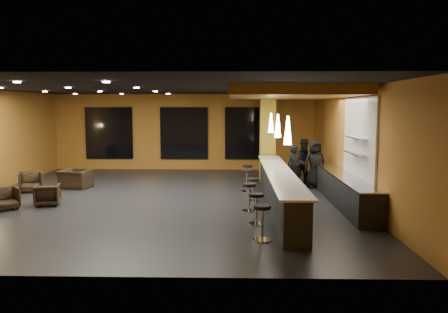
{
  "coord_description": "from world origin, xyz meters",
  "views": [
    {
      "loc": [
        2.35,
        -13.71,
        2.93
      ],
      "look_at": [
        2.0,
        0.5,
        1.3
      ],
      "focal_mm": 35.0,
      "sensor_mm": 36.0,
      "label": 1
    }
  ],
  "objects_px": {
    "pendant_1": "(278,126)",
    "bar_stool_2": "(249,194)",
    "armchair_b": "(47,195)",
    "armchair_d": "(75,179)",
    "prep_counter": "(342,189)",
    "column": "(267,136)",
    "pendant_0": "(288,130)",
    "armchair_c": "(31,182)",
    "staff_b": "(305,162)",
    "pendant_2": "(271,123)",
    "bar_stool_5": "(247,172)",
    "bar_stool_0": "(262,218)",
    "armchair_a": "(5,199)",
    "staff_a": "(295,168)",
    "bar_stool_3": "(253,187)",
    "bar_stool_1": "(256,205)",
    "bar_counter": "(279,189)",
    "bar_stool_4": "(247,178)",
    "staff_c": "(315,164)"
  },
  "relations": [
    {
      "from": "pendant_0",
      "to": "staff_b",
      "type": "bearing_deg",
      "value": 76.53
    },
    {
      "from": "armchair_a",
      "to": "armchair_b",
      "type": "height_order",
      "value": "armchair_b"
    },
    {
      "from": "prep_counter",
      "to": "bar_stool_0",
      "type": "height_order",
      "value": "prep_counter"
    },
    {
      "from": "pendant_1",
      "to": "bar_stool_3",
      "type": "relative_size",
      "value": 0.98
    },
    {
      "from": "armchair_b",
      "to": "armchair_d",
      "type": "relative_size",
      "value": 0.68
    },
    {
      "from": "armchair_d",
      "to": "bar_counter",
      "type": "bearing_deg",
      "value": 171.08
    },
    {
      "from": "prep_counter",
      "to": "pendant_0",
      "type": "bearing_deg",
      "value": -128.66
    },
    {
      "from": "column",
      "to": "pendant_2",
      "type": "relative_size",
      "value": 5.0
    },
    {
      "from": "pendant_1",
      "to": "armchair_a",
      "type": "height_order",
      "value": "pendant_1"
    },
    {
      "from": "staff_b",
      "to": "bar_stool_3",
      "type": "relative_size",
      "value": 2.41
    },
    {
      "from": "bar_stool_1",
      "to": "column",
      "type": "bearing_deg",
      "value": 83.48
    },
    {
      "from": "armchair_c",
      "to": "armchair_d",
      "type": "distance_m",
      "value": 1.47
    },
    {
      "from": "column",
      "to": "bar_stool_3",
      "type": "bearing_deg",
      "value": -100.31
    },
    {
      "from": "bar_stool_4",
      "to": "prep_counter",
      "type": "bearing_deg",
      "value": -29.65
    },
    {
      "from": "staff_b",
      "to": "prep_counter",
      "type": "bearing_deg",
      "value": -87.77
    },
    {
      "from": "armchair_a",
      "to": "armchair_d",
      "type": "relative_size",
      "value": 0.68
    },
    {
      "from": "pendant_1",
      "to": "staff_a",
      "type": "bearing_deg",
      "value": 68.42
    },
    {
      "from": "prep_counter",
      "to": "staff_b",
      "type": "height_order",
      "value": "staff_b"
    },
    {
      "from": "pendant_1",
      "to": "column",
      "type": "bearing_deg",
      "value": 90.0
    },
    {
      "from": "pendant_2",
      "to": "armchair_c",
      "type": "relative_size",
      "value": 0.91
    },
    {
      "from": "armchair_c",
      "to": "bar_stool_3",
      "type": "bearing_deg",
      "value": -34.01
    },
    {
      "from": "column",
      "to": "armchair_c",
      "type": "distance_m",
      "value": 8.86
    },
    {
      "from": "column",
      "to": "bar_stool_3",
      "type": "relative_size",
      "value": 4.89
    },
    {
      "from": "prep_counter",
      "to": "column",
      "type": "xyz_separation_m",
      "value": [
        -2.0,
        4.1,
        1.32
      ]
    },
    {
      "from": "bar_stool_0",
      "to": "bar_stool_4",
      "type": "height_order",
      "value": "bar_stool_0"
    },
    {
      "from": "bar_stool_5",
      "to": "bar_stool_0",
      "type": "bearing_deg",
      "value": -89.0
    },
    {
      "from": "armchair_b",
      "to": "bar_stool_0",
      "type": "height_order",
      "value": "bar_stool_0"
    },
    {
      "from": "bar_counter",
      "to": "column",
      "type": "height_order",
      "value": "column"
    },
    {
      "from": "bar_stool_5",
      "to": "pendant_1",
      "type": "bearing_deg",
      "value": -74.8
    },
    {
      "from": "bar_stool_0",
      "to": "bar_stool_5",
      "type": "relative_size",
      "value": 1.07
    },
    {
      "from": "armchair_d",
      "to": "bar_stool_3",
      "type": "distance_m",
      "value": 6.64
    },
    {
      "from": "bar_counter",
      "to": "staff_a",
      "type": "relative_size",
      "value": 5.02
    },
    {
      "from": "pendant_1",
      "to": "armchair_a",
      "type": "distance_m",
      "value": 8.2
    },
    {
      "from": "column",
      "to": "pendant_1",
      "type": "distance_m",
      "value": 4.14
    },
    {
      "from": "armchair_c",
      "to": "bar_stool_1",
      "type": "height_order",
      "value": "bar_stool_1"
    },
    {
      "from": "staff_b",
      "to": "bar_stool_2",
      "type": "distance_m",
      "value": 4.85
    },
    {
      "from": "armchair_c",
      "to": "armchair_d",
      "type": "bearing_deg",
      "value": 3.06
    },
    {
      "from": "column",
      "to": "staff_a",
      "type": "height_order",
      "value": "column"
    },
    {
      "from": "pendant_1",
      "to": "bar_stool_0",
      "type": "height_order",
      "value": "pendant_1"
    },
    {
      "from": "pendant_1",
      "to": "bar_stool_2",
      "type": "bearing_deg",
      "value": -126.95
    },
    {
      "from": "bar_stool_2",
      "to": "bar_stool_3",
      "type": "xyz_separation_m",
      "value": [
        0.18,
        1.35,
        -0.05
      ]
    },
    {
      "from": "column",
      "to": "armchair_b",
      "type": "bearing_deg",
      "value": -145.8
    },
    {
      "from": "staff_c",
      "to": "pendant_1",
      "type": "bearing_deg",
      "value": -132.54
    },
    {
      "from": "pendant_0",
      "to": "armchair_b",
      "type": "relative_size",
      "value": 1.01
    },
    {
      "from": "prep_counter",
      "to": "armchair_a",
      "type": "bearing_deg",
      "value": -173.45
    },
    {
      "from": "armchair_a",
      "to": "pendant_0",
      "type": "bearing_deg",
      "value": -52.89
    },
    {
      "from": "armchair_c",
      "to": "bar_stool_2",
      "type": "bearing_deg",
      "value": -43.85
    },
    {
      "from": "column",
      "to": "staff_a",
      "type": "xyz_separation_m",
      "value": [
        0.81,
        -2.05,
        -0.95
      ]
    },
    {
      "from": "armchair_a",
      "to": "bar_stool_2",
      "type": "distance_m",
      "value": 6.97
    },
    {
      "from": "pendant_2",
      "to": "staff_a",
      "type": "height_order",
      "value": "pendant_2"
    }
  ]
}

